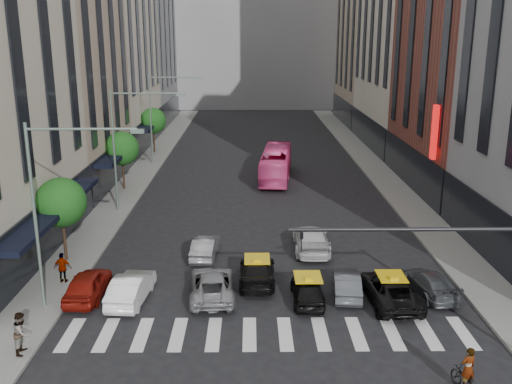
{
  "coord_description": "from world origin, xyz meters",
  "views": [
    {
      "loc": [
        -0.93,
        -21.37,
        12.93
      ],
      "look_at": [
        -0.62,
        10.88,
        4.0
      ],
      "focal_mm": 40.0,
      "sensor_mm": 36.0,
      "label": 1
    }
  ],
  "objects_px": {
    "pedestrian_far": "(63,268)",
    "motorcycle": "(466,382)",
    "car_white_front": "(131,288)",
    "taxi_center": "(308,289)",
    "streetlamp_near": "(53,193)",
    "car_red": "(88,284)",
    "bus": "(276,164)",
    "taxi_left": "(257,271)",
    "streetlamp_far": "(160,107)",
    "pedestrian_near": "(22,333)",
    "streetlamp_mid": "(126,134)"
  },
  "relations": [
    {
      "from": "car_red",
      "to": "taxi_left",
      "type": "relative_size",
      "value": 0.91
    },
    {
      "from": "streetlamp_near",
      "to": "streetlamp_far",
      "type": "xyz_separation_m",
      "value": [
        0.0,
        32.0,
        0.0
      ]
    },
    {
      "from": "car_red",
      "to": "motorcycle",
      "type": "xyz_separation_m",
      "value": [
        16.28,
        -8.19,
        -0.24
      ]
    },
    {
      "from": "streetlamp_near",
      "to": "car_white_front",
      "type": "bearing_deg",
      "value": 15.66
    },
    {
      "from": "taxi_center",
      "to": "bus",
      "type": "height_order",
      "value": "bus"
    },
    {
      "from": "motorcycle",
      "to": "streetlamp_mid",
      "type": "bearing_deg",
      "value": -71.5
    },
    {
      "from": "taxi_center",
      "to": "pedestrian_near",
      "type": "xyz_separation_m",
      "value": [
        -12.3,
        -4.87,
        0.41
      ]
    },
    {
      "from": "bus",
      "to": "taxi_center",
      "type": "bearing_deg",
      "value": 96.86
    },
    {
      "from": "car_red",
      "to": "bus",
      "type": "distance_m",
      "value": 26.75
    },
    {
      "from": "car_red",
      "to": "taxi_center",
      "type": "distance_m",
      "value": 11.11
    },
    {
      "from": "streetlamp_near",
      "to": "taxi_center",
      "type": "bearing_deg",
      "value": 3.33
    },
    {
      "from": "streetlamp_far",
      "to": "car_red",
      "type": "relative_size",
      "value": 2.13
    },
    {
      "from": "pedestrian_near",
      "to": "pedestrian_far",
      "type": "relative_size",
      "value": 1.1
    },
    {
      "from": "streetlamp_far",
      "to": "motorcycle",
      "type": "xyz_separation_m",
      "value": [
        17.12,
        -38.93,
        -5.42
      ]
    },
    {
      "from": "streetlamp_mid",
      "to": "taxi_center",
      "type": "xyz_separation_m",
      "value": [
        11.94,
        -15.31,
        -5.25
      ]
    },
    {
      "from": "motorcycle",
      "to": "car_red",
      "type": "bearing_deg",
      "value": -44.95
    },
    {
      "from": "taxi_left",
      "to": "taxi_center",
      "type": "relative_size",
      "value": 1.22
    },
    {
      "from": "taxi_left",
      "to": "motorcycle",
      "type": "xyz_separation_m",
      "value": [
        7.68,
        -9.92,
        -0.2
      ]
    },
    {
      "from": "car_white_front",
      "to": "pedestrian_near",
      "type": "bearing_deg",
      "value": 60.72
    },
    {
      "from": "streetlamp_mid",
      "to": "motorcycle",
      "type": "xyz_separation_m",
      "value": [
        17.12,
        -22.93,
        -5.42
      ]
    },
    {
      "from": "streetlamp_mid",
      "to": "pedestrian_far",
      "type": "height_order",
      "value": "streetlamp_mid"
    },
    {
      "from": "pedestrian_near",
      "to": "streetlamp_near",
      "type": "bearing_deg",
      "value": -7.09
    },
    {
      "from": "streetlamp_far",
      "to": "bus",
      "type": "bearing_deg",
      "value": -28.42
    },
    {
      "from": "motorcycle",
      "to": "pedestrian_far",
      "type": "bearing_deg",
      "value": -46.68
    },
    {
      "from": "motorcycle",
      "to": "taxi_left",
      "type": "bearing_deg",
      "value": -70.51
    },
    {
      "from": "streetlamp_near",
      "to": "car_red",
      "type": "xyz_separation_m",
      "value": [
        0.84,
        1.26,
        -5.19
      ]
    },
    {
      "from": "car_white_front",
      "to": "motorcycle",
      "type": "xyz_separation_m",
      "value": [
        14.01,
        -7.8,
        -0.23
      ]
    },
    {
      "from": "car_red",
      "to": "car_white_front",
      "type": "relative_size",
      "value": 0.98
    },
    {
      "from": "streetlamp_near",
      "to": "bus",
      "type": "height_order",
      "value": "streetlamp_near"
    },
    {
      "from": "bus",
      "to": "motorcycle",
      "type": "height_order",
      "value": "bus"
    },
    {
      "from": "streetlamp_near",
      "to": "pedestrian_far",
      "type": "height_order",
      "value": "streetlamp_near"
    },
    {
      "from": "streetlamp_mid",
      "to": "pedestrian_near",
      "type": "height_order",
      "value": "streetlamp_mid"
    },
    {
      "from": "streetlamp_mid",
      "to": "pedestrian_near",
      "type": "relative_size",
      "value": 4.95
    },
    {
      "from": "streetlamp_far",
      "to": "taxi_center",
      "type": "distance_m",
      "value": 33.92
    },
    {
      "from": "taxi_center",
      "to": "bus",
      "type": "relative_size",
      "value": 0.37
    },
    {
      "from": "bus",
      "to": "car_white_front",
      "type": "bearing_deg",
      "value": 77.25
    },
    {
      "from": "streetlamp_mid",
      "to": "pedestrian_near",
      "type": "xyz_separation_m",
      "value": [
        -0.36,
        -20.17,
        -4.84
      ]
    },
    {
      "from": "streetlamp_near",
      "to": "car_white_front",
      "type": "height_order",
      "value": "streetlamp_near"
    },
    {
      "from": "bus",
      "to": "pedestrian_near",
      "type": "relative_size",
      "value": 5.69
    },
    {
      "from": "pedestrian_near",
      "to": "pedestrian_far",
      "type": "bearing_deg",
      "value": 2.23
    },
    {
      "from": "streetlamp_far",
      "to": "taxi_left",
      "type": "height_order",
      "value": "streetlamp_far"
    },
    {
      "from": "car_red",
      "to": "pedestrian_far",
      "type": "distance_m",
      "value": 2.36
    },
    {
      "from": "pedestrian_far",
      "to": "motorcycle",
      "type": "bearing_deg",
      "value": 156.0
    },
    {
      "from": "streetlamp_mid",
      "to": "streetlamp_far",
      "type": "height_order",
      "value": "same"
    },
    {
      "from": "car_white_front",
      "to": "taxi_left",
      "type": "distance_m",
      "value": 6.68
    },
    {
      "from": "car_red",
      "to": "pedestrian_far",
      "type": "height_order",
      "value": "pedestrian_far"
    },
    {
      "from": "car_white_front",
      "to": "taxi_center",
      "type": "height_order",
      "value": "car_white_front"
    },
    {
      "from": "streetlamp_mid",
      "to": "taxi_left",
      "type": "distance_m",
      "value": 16.91
    },
    {
      "from": "streetlamp_far",
      "to": "pedestrian_far",
      "type": "xyz_separation_m",
      "value": [
        -0.9,
        -29.17,
        -4.93
      ]
    },
    {
      "from": "bus",
      "to": "streetlamp_near",
      "type": "bearing_deg",
      "value": 71.81
    }
  ]
}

